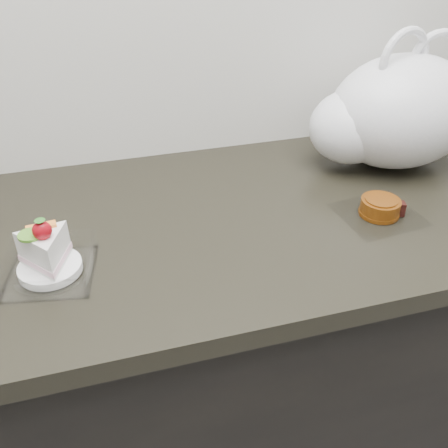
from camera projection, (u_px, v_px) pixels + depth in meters
The scene contains 4 objects.
counter at pixel (212, 367), 1.25m from camera, with size 2.04×0.64×0.90m.
cake_tray at pixel (48, 259), 0.84m from camera, with size 0.17×0.17×0.11m.
mooncake_wrap at pixel (380, 208), 1.00m from camera, with size 0.17×0.16×0.04m.
plastic_bag at pixel (392, 114), 1.13m from camera, with size 0.40×0.29×0.32m.
Camera 1 is at (-0.20, 0.87, 1.44)m, focal length 40.00 mm.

